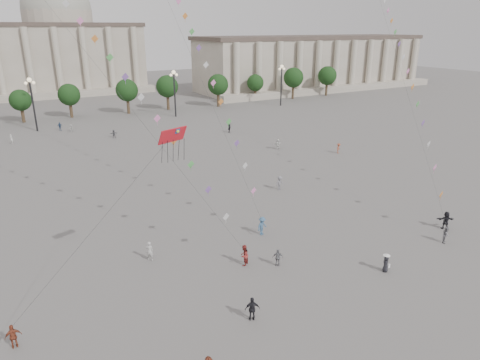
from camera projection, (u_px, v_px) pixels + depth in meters
ground at (314, 274)px, 36.62m from camera, size 360.00×360.00×0.00m
hall_east at (314, 63)px, 145.45m from camera, size 84.00×26.22×17.20m
hall_central at (62, 46)px, 137.59m from camera, size 48.30×34.30×35.50m
tree_row at (101, 94)px, 98.65m from camera, size 137.12×5.12×8.00m
lamp_post_mid_west at (32, 95)px, 84.47m from camera, size 2.00×0.90×10.65m
lamp_post_mid_east at (174, 85)px, 98.40m from camera, size 2.00×0.90×10.65m
lamp_post_far_east at (282, 78)px, 112.33m from camera, size 2.00×0.90×10.65m
person_crowd_0 at (60, 126)px, 86.93m from camera, size 1.07×0.57×1.74m
person_crowd_3 at (446, 220)px, 44.56m from camera, size 1.82×1.40×1.92m
person_crowd_4 at (71, 128)px, 86.08m from camera, size 1.10×1.43×1.51m
person_crowd_6 at (280, 183)px, 55.28m from camera, size 1.31×0.90×1.86m
person_crowd_7 at (278, 144)px, 73.73m from camera, size 1.66×0.56×1.78m
person_crowd_8 at (339, 148)px, 71.40m from camera, size 1.24×1.15×1.68m
person_crowd_9 at (229, 128)px, 85.55m from camera, size 1.39×1.59×1.74m
person_crowd_10 at (11, 139)px, 77.01m from camera, size 0.74×0.77×1.77m
person_crowd_12 at (114, 134)px, 81.28m from camera, size 1.47×0.58×1.55m
person_crowd_13 at (150, 251)px, 38.53m from camera, size 0.81×0.78×1.86m
tourist_0 at (13, 336)px, 27.98m from camera, size 1.04×0.47×1.75m
tourist_1 at (252, 309)px, 30.62m from camera, size 1.17×0.81×1.85m
tourist_3 at (278, 258)px, 37.64m from camera, size 1.02×0.86×1.63m
kite_flyer_0 at (244, 255)px, 37.72m from camera, size 1.19×1.14×1.94m
kite_flyer_1 at (262, 226)px, 43.27m from camera, size 1.42×1.10×1.94m
kite_flyer_2 at (446, 235)px, 41.75m from camera, size 1.01×0.96×1.64m
hat_person at (386, 263)px, 36.76m from camera, size 0.85×0.84×1.69m
dragon_kite at (171, 146)px, 28.99m from camera, size 6.91×1.24×16.31m
kite_train_east at (390, 20)px, 63.19m from camera, size 31.05×46.30×67.43m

